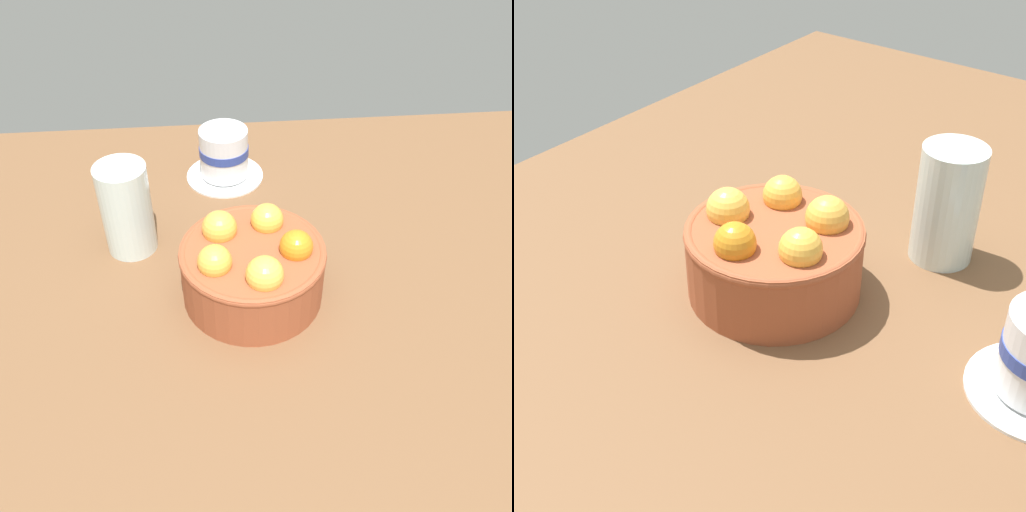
% 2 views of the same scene
% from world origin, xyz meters
% --- Properties ---
extents(ground_plane, '(1.31, 0.81, 0.04)m').
position_xyz_m(ground_plane, '(0.00, 0.00, -0.02)').
color(ground_plane, brown).
extents(terracotta_bowl, '(0.16, 0.16, 0.10)m').
position_xyz_m(terracotta_bowl, '(-0.00, -0.00, 0.04)').
color(terracotta_bowl, '#9E4C2D').
rests_on(terracotta_bowl, ground_plane).
extents(coffee_cup, '(0.11, 0.11, 0.08)m').
position_xyz_m(coffee_cup, '(-0.02, 0.25, 0.04)').
color(coffee_cup, white).
rests_on(coffee_cup, ground_plane).
extents(water_glass, '(0.06, 0.06, 0.12)m').
position_xyz_m(water_glass, '(-0.15, 0.10, 0.06)').
color(water_glass, silver).
rests_on(water_glass, ground_plane).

